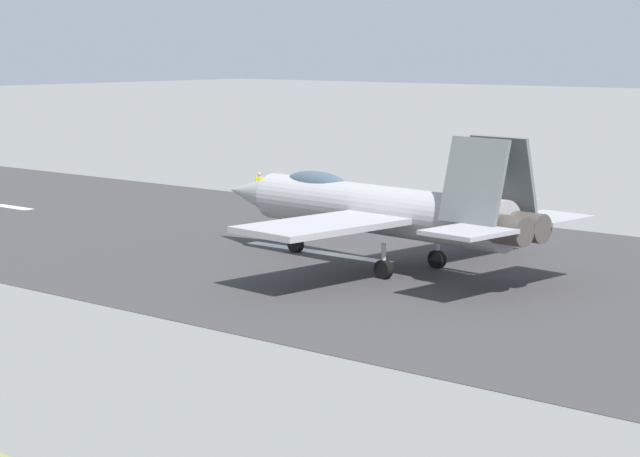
# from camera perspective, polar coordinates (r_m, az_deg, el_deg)

# --- Properties ---
(ground_plane) EXTENTS (400.00, 400.00, 0.00)m
(ground_plane) POSITION_cam_1_polar(r_m,az_deg,el_deg) (50.98, 0.68, -1.29)
(ground_plane) COLOR slate
(runway_strip) EXTENTS (240.00, 26.00, 0.02)m
(runway_strip) POSITION_cam_1_polar(r_m,az_deg,el_deg) (50.97, 0.70, -1.28)
(runway_strip) COLOR #3B393A
(runway_strip) RESTS_ON ground
(fighter_jet) EXTENTS (17.56, 14.99, 5.66)m
(fighter_jet) POSITION_cam_1_polar(r_m,az_deg,el_deg) (47.82, 2.76, 1.01)
(fighter_jet) COLOR #A19FA2
(fighter_jet) RESTS_ON ground
(crew_person) EXTENTS (0.33, 0.70, 1.73)m
(crew_person) POSITION_cam_1_polar(r_m,az_deg,el_deg) (68.33, -2.95, 2.02)
(crew_person) COLOR #1E2338
(crew_person) RESTS_ON ground
(marker_cone_mid) EXTENTS (0.44, 0.44, 0.55)m
(marker_cone_mid) POSITION_cam_1_polar(r_m,az_deg,el_deg) (61.66, 6.63, 0.67)
(marker_cone_mid) COLOR orange
(marker_cone_mid) RESTS_ON ground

